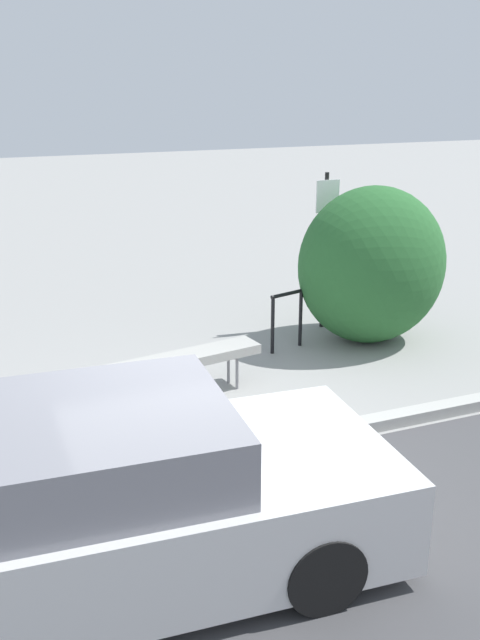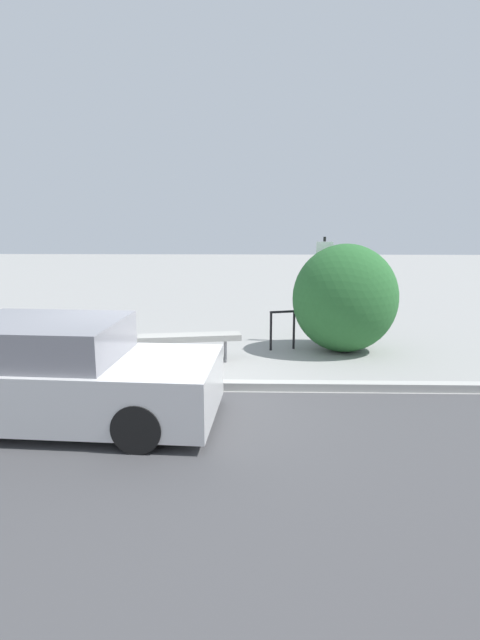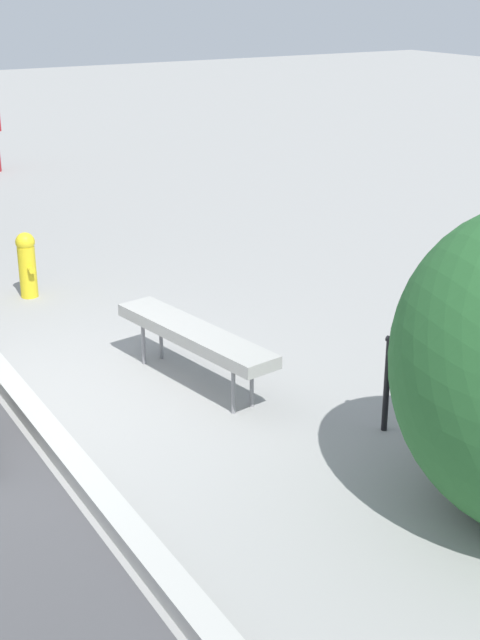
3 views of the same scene
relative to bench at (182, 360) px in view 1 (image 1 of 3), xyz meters
The scene contains 7 objects.
ground_plane 1.60m from the bench, 100.36° to the right, with size 60.00×60.00×0.00m, color gray.
curb 1.58m from the bench, 100.36° to the right, with size 60.00×0.20×0.13m.
bench is the anchor object (origin of this frame).
bike_rack 2.06m from the bench, 28.65° to the left, with size 0.54×0.19×0.83m.
sign_post 3.29m from the bench, 31.20° to the left, with size 0.36×0.08×2.30m.
shrub_hedge 3.24m from the bench, 16.37° to the left, with size 2.12×1.75×2.20m.
parked_car_near 3.15m from the bench, 117.19° to the right, with size 4.31×2.06×1.38m.
Camera 1 is at (-1.95, -5.81, 3.56)m, focal length 40.00 mm.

